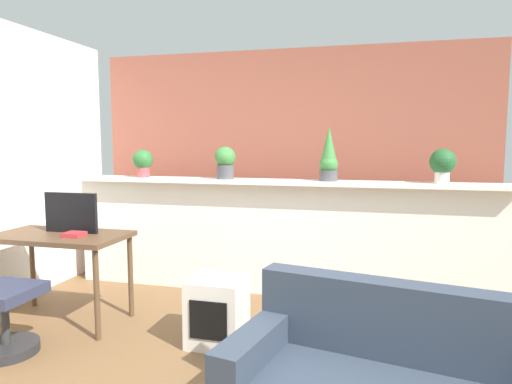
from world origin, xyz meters
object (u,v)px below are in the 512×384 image
at_px(potted_plant_1, 225,162).
at_px(potted_plant_2, 329,157).
at_px(potted_plant_3, 443,164).
at_px(desk, 60,244).
at_px(side_cube_shelf, 217,311).
at_px(book_on_desk, 74,234).
at_px(potted_plant_0, 143,162).
at_px(tv_monitor, 71,213).

xyz_separation_m(potted_plant_1, potted_plant_2, (1.01, 0.02, 0.05)).
relative_size(potted_plant_2, potted_plant_3, 1.66).
height_order(potted_plant_2, desk, potted_plant_2).
xyz_separation_m(potted_plant_2, side_cube_shelf, (-0.70, -1.19, -1.12)).
distance_m(potted_plant_3, desk, 3.35).
xyz_separation_m(potted_plant_1, book_on_desk, (-0.90, -1.16, -0.55)).
distance_m(potted_plant_0, book_on_desk, 1.28).
distance_m(potted_plant_1, potted_plant_3, 2.01).
bearing_deg(tv_monitor, potted_plant_3, 18.63).
bearing_deg(tv_monitor, potted_plant_0, 82.83).
bearing_deg(potted_plant_3, desk, -160.39).
distance_m(potted_plant_2, potted_plant_3, 1.00).
bearing_deg(book_on_desk, side_cube_shelf, -0.50).
relative_size(potted_plant_1, potted_plant_2, 0.63).
relative_size(potted_plant_3, book_on_desk, 2.01).
bearing_deg(tv_monitor, potted_plant_2, 26.92).
bearing_deg(book_on_desk, potted_plant_3, 21.87).
bearing_deg(potted_plant_2, potted_plant_3, -0.69).
height_order(potted_plant_3, side_cube_shelf, potted_plant_3).
relative_size(potted_plant_2, desk, 0.46).
xyz_separation_m(potted_plant_0, desk, (-0.19, -1.10, -0.64)).
relative_size(side_cube_shelf, book_on_desk, 3.26).
bearing_deg(potted_plant_2, book_on_desk, -148.33).
xyz_separation_m(potted_plant_0, book_on_desk, (-0.00, -1.16, -0.54)).
xyz_separation_m(desk, tv_monitor, (0.06, 0.08, 0.25)).
bearing_deg(potted_plant_0, potted_plant_3, 0.12).
bearing_deg(potted_plant_3, side_cube_shelf, -145.17).
bearing_deg(book_on_desk, tv_monitor, 131.47).
xyz_separation_m(potted_plant_0, potted_plant_2, (1.91, 0.02, 0.06)).
relative_size(potted_plant_0, book_on_desk, 1.88).
height_order(desk, side_cube_shelf, desk).
relative_size(potted_plant_1, potted_plant_3, 1.04).
relative_size(desk, book_on_desk, 7.18).
relative_size(tv_monitor, book_on_desk, 3.13).
bearing_deg(potted_plant_1, potted_plant_2, 1.14).
distance_m(potted_plant_0, side_cube_shelf, 1.99).
xyz_separation_m(potted_plant_2, book_on_desk, (-1.91, -1.18, -0.60)).
relative_size(potted_plant_0, side_cube_shelf, 0.58).
bearing_deg(potted_plant_1, potted_plant_3, 0.24).
relative_size(potted_plant_1, desk, 0.29).
distance_m(potted_plant_3, side_cube_shelf, 2.32).
xyz_separation_m(potted_plant_0, potted_plant_3, (2.91, 0.01, 0.01)).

